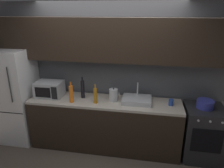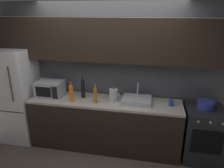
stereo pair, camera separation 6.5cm
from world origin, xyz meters
name	(u,v)px [view 1 (the left image)]	position (x,y,z in m)	size (l,w,h in m)	color
back_wall	(108,59)	(0.00, 1.20, 1.55)	(4.33, 0.44, 2.50)	slate
counter_run	(105,124)	(0.00, 0.90, 0.45)	(2.59, 0.60, 0.90)	black
refrigerator	(15,96)	(-1.67, 0.90, 0.86)	(0.68, 0.69, 1.73)	white
oven_range	(202,133)	(1.63, 0.90, 0.45)	(0.60, 0.62, 0.90)	#232326
microwave	(49,89)	(-0.99, 0.92, 1.04)	(0.46, 0.35, 0.27)	#A8AAAF
sink_basin	(137,100)	(0.54, 0.93, 0.94)	(0.48, 0.38, 0.30)	#ADAFB5
kettle	(114,95)	(0.15, 0.92, 1.00)	(0.18, 0.15, 0.23)	#B7BABF
wine_bottle_amber	(95,96)	(-0.12, 0.78, 1.03)	(0.06, 0.06, 0.32)	#B27019
wine_bottle_orange	(71,94)	(-0.53, 0.75, 1.05)	(0.07, 0.07, 0.35)	orange
wine_bottle_dark	(83,89)	(-0.39, 0.96, 1.06)	(0.06, 0.06, 0.38)	black
mug_blue	(171,102)	(1.10, 0.91, 0.95)	(0.07, 0.07, 0.10)	#234299
cooking_pot	(205,104)	(1.61, 0.90, 0.97)	(0.26, 0.26, 0.13)	#333899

